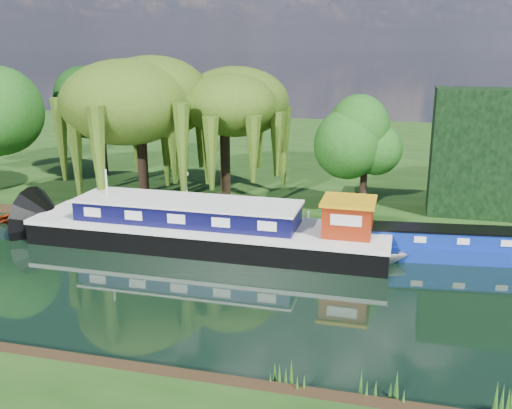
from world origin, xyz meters
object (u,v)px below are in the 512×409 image
(white_cruiser, at_px, (382,261))
(dutch_barge, at_px, (210,228))
(red_dinghy, at_px, (18,223))
(narrowboat, at_px, (438,246))

(white_cruiser, bearing_deg, dutch_barge, 100.20)
(dutch_barge, distance_m, red_dinghy, 13.46)
(dutch_barge, height_order, red_dinghy, dutch_barge)
(red_dinghy, distance_m, white_cruiser, 22.95)
(red_dinghy, relative_size, white_cruiser, 1.16)
(narrowboat, bearing_deg, red_dinghy, 174.12)
(narrowboat, distance_m, white_cruiser, 3.21)
(dutch_barge, relative_size, red_dinghy, 6.83)
(narrowboat, xyz_separation_m, white_cruiser, (-2.86, -1.31, -0.64))
(red_dinghy, bearing_deg, white_cruiser, -78.85)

